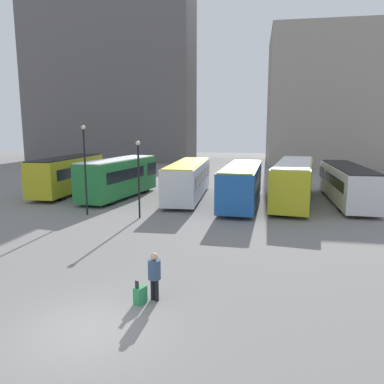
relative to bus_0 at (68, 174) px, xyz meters
The scene contains 13 objects.
ground_plane 24.41m from the bus_0, 61.15° to the right, with size 160.00×160.00×0.00m, color slate.
building_block_left 38.41m from the bus_0, 105.12° to the left, with size 29.19×10.29×31.26m.
building_block_right 44.87m from the bus_0, 51.73° to the left, with size 18.06×17.25×20.68m.
bus_0 is the anchor object (origin of this frame).
bus_1 5.31m from the bus_0, 12.15° to the right, with size 3.98×9.62×3.27m.
bus_2 10.94m from the bus_0, ahead, with size 2.79×11.22×2.99m.
bus_3 15.60m from the bus_0, ahead, with size 3.04×10.59×3.01m.
bus_4 19.43m from the bus_0, ahead, with size 4.30×12.20×3.23m.
bus_5 23.50m from the bus_0, ahead, with size 2.61×11.81×2.88m.
traveler 23.29m from the bus_0, 55.49° to the right, with size 0.57×0.57×1.68m.
suitcase 23.35m from the bus_0, 56.76° to the right, with size 0.42×0.50×0.84m.
lamp_post_0 12.12m from the bus_0, 41.13° to the right, with size 0.28×0.28×4.99m.
lamp_post_1 9.47m from the bus_0, 55.17° to the right, with size 0.28×0.28×5.96m.
Camera 1 is at (4.70, -9.40, 5.78)m, focal length 35.00 mm.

